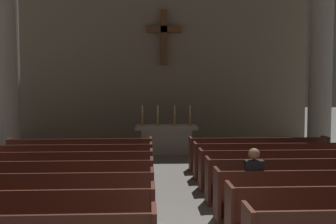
{
  "coord_description": "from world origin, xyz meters",
  "views": [
    {
      "loc": [
        -0.63,
        -4.66,
        2.4
      ],
      "look_at": [
        0.0,
        8.07,
        1.57
      ],
      "focal_mm": 42.23,
      "sensor_mm": 36.0,
      "label": 1
    }
  ],
  "objects_px": {
    "pew_right_row_5": "(284,169)",
    "column_left_second": "(7,59)",
    "candlestick_outer_left": "(142,119)",
    "pew_right_row_6": "(270,160)",
    "candlestick_outer_right": "(190,119)",
    "pew_left_row_7": "(81,155)",
    "candlestick_inner_right": "(175,119)",
    "pew_left_row_6": "(74,162)",
    "altar": "(166,139)",
    "column_right_second": "(321,60)",
    "pew_left_row_4": "(53,183)",
    "pew_right_row_3": "(326,194)",
    "pew_left_row_2": "(17,219)",
    "candlestick_inner_left": "(158,119)",
    "lone_worshipper": "(252,183)",
    "pew_left_row_5": "(65,171)",
    "pew_right_row_7": "(259,153)",
    "pew_left_row_3": "(38,198)"
  },
  "relations": [
    {
      "from": "pew_right_row_5",
      "to": "column_left_second",
      "type": "bearing_deg",
      "value": 150.39
    },
    {
      "from": "pew_right_row_5",
      "to": "candlestick_outer_left",
      "type": "xyz_separation_m",
      "value": [
        -3.39,
        5.03,
        0.76
      ]
    },
    {
      "from": "pew_right_row_6",
      "to": "candlestick_outer_right",
      "type": "bearing_deg",
      "value": 113.2
    },
    {
      "from": "pew_left_row_7",
      "to": "candlestick_inner_right",
      "type": "distance_m",
      "value": 4.1
    },
    {
      "from": "pew_left_row_6",
      "to": "pew_right_row_5",
      "type": "xyz_separation_m",
      "value": [
        5.08,
        -1.09,
        0.0
      ]
    },
    {
      "from": "altar",
      "to": "pew_right_row_5",
      "type": "bearing_deg",
      "value": -63.21
    },
    {
      "from": "pew_right_row_5",
      "to": "pew_right_row_6",
      "type": "bearing_deg",
      "value": 90.0
    },
    {
      "from": "column_right_second",
      "to": "pew_right_row_6",
      "type": "bearing_deg",
      "value": -129.44
    },
    {
      "from": "pew_right_row_5",
      "to": "pew_right_row_6",
      "type": "height_order",
      "value": "same"
    },
    {
      "from": "pew_left_row_4",
      "to": "column_right_second",
      "type": "relative_size",
      "value": 0.59
    },
    {
      "from": "pew_right_row_5",
      "to": "pew_right_row_6",
      "type": "distance_m",
      "value": 1.09
    },
    {
      "from": "pew_right_row_3",
      "to": "column_left_second",
      "type": "xyz_separation_m",
      "value": [
        -7.86,
        6.64,
        2.84
      ]
    },
    {
      "from": "altar",
      "to": "pew_left_row_2",
      "type": "bearing_deg",
      "value": -107.03
    },
    {
      "from": "pew_right_row_5",
      "to": "candlestick_outer_right",
      "type": "height_order",
      "value": "candlestick_outer_right"
    },
    {
      "from": "candlestick_inner_left",
      "to": "lone_worshipper",
      "type": "distance_m",
      "value": 7.34
    },
    {
      "from": "pew_left_row_5",
      "to": "candlestick_inner_right",
      "type": "height_order",
      "value": "candlestick_inner_right"
    },
    {
      "from": "pew_right_row_6",
      "to": "candlestick_inner_right",
      "type": "relative_size",
      "value": 5.56
    },
    {
      "from": "pew_right_row_7",
      "to": "column_right_second",
      "type": "height_order",
      "value": "column_right_second"
    },
    {
      "from": "pew_left_row_2",
      "to": "pew_right_row_3",
      "type": "relative_size",
      "value": 1.0
    },
    {
      "from": "column_right_second",
      "to": "pew_left_row_5",
      "type": "bearing_deg",
      "value": -150.39
    },
    {
      "from": "lone_worshipper",
      "to": "candlestick_inner_left",
      "type": "bearing_deg",
      "value": 101.89
    },
    {
      "from": "candlestick_outer_right",
      "to": "candlestick_outer_left",
      "type": "bearing_deg",
      "value": 180.0
    },
    {
      "from": "candlestick_inner_left",
      "to": "candlestick_outer_right",
      "type": "relative_size",
      "value": 1.0
    },
    {
      "from": "pew_left_row_2",
      "to": "pew_right_row_5",
      "type": "xyz_separation_m",
      "value": [
        5.08,
        3.26,
        0.0
      ]
    },
    {
      "from": "pew_left_row_2",
      "to": "column_right_second",
      "type": "xyz_separation_m",
      "value": [
        7.86,
        7.73,
        2.84
      ]
    },
    {
      "from": "column_left_second",
      "to": "pew_right_row_3",
      "type": "bearing_deg",
      "value": -40.2
    },
    {
      "from": "column_right_second",
      "to": "candlestick_inner_left",
      "type": "height_order",
      "value": "column_right_second"
    },
    {
      "from": "pew_right_row_3",
      "to": "pew_left_row_7",
      "type": "bearing_deg",
      "value": 139.42
    },
    {
      "from": "column_left_second",
      "to": "column_right_second",
      "type": "distance_m",
      "value": 10.63
    },
    {
      "from": "lone_worshipper",
      "to": "column_left_second",
      "type": "bearing_deg",
      "value": 134.67
    },
    {
      "from": "candlestick_inner_left",
      "to": "candlestick_outer_right",
      "type": "bearing_deg",
      "value": 0.0
    },
    {
      "from": "pew_right_row_5",
      "to": "candlestick_inner_right",
      "type": "relative_size",
      "value": 5.56
    },
    {
      "from": "pew_right_row_5",
      "to": "column_right_second",
      "type": "xyz_separation_m",
      "value": [
        2.78,
        4.46,
        2.84
      ]
    },
    {
      "from": "pew_right_row_6",
      "to": "candlestick_inner_left",
      "type": "bearing_deg",
      "value": 125.76
    },
    {
      "from": "candlestick_inner_left",
      "to": "pew_right_row_3",
      "type": "bearing_deg",
      "value": -68.49
    },
    {
      "from": "pew_left_row_2",
      "to": "pew_left_row_5",
      "type": "bearing_deg",
      "value": 90.0
    },
    {
      "from": "pew_left_row_3",
      "to": "candlestick_inner_left",
      "type": "height_order",
      "value": "candlestick_inner_left"
    },
    {
      "from": "pew_left_row_7",
      "to": "pew_left_row_4",
      "type": "bearing_deg",
      "value": -90.0
    },
    {
      "from": "candlestick_inner_right",
      "to": "pew_left_row_6",
      "type": "bearing_deg",
      "value": -125.76
    },
    {
      "from": "column_left_second",
      "to": "column_right_second",
      "type": "relative_size",
      "value": 1.0
    },
    {
      "from": "pew_left_row_3",
      "to": "candlestick_outer_right",
      "type": "distance_m",
      "value": 8.0
    },
    {
      "from": "altar",
      "to": "pew_right_row_3",
      "type": "bearing_deg",
      "value": -70.58
    },
    {
      "from": "altar",
      "to": "lone_worshipper",
      "type": "xyz_separation_m",
      "value": [
        1.21,
        -7.17,
        0.16
      ]
    },
    {
      "from": "pew_left_row_2",
      "to": "candlestick_outer_right",
      "type": "xyz_separation_m",
      "value": [
        3.39,
        8.29,
        0.76
      ]
    },
    {
      "from": "pew_left_row_5",
      "to": "lone_worshipper",
      "type": "height_order",
      "value": "lone_worshipper"
    },
    {
      "from": "pew_left_row_3",
      "to": "candlestick_outer_right",
      "type": "bearing_deg",
      "value": 64.8
    },
    {
      "from": "pew_right_row_7",
      "to": "candlestick_inner_right",
      "type": "height_order",
      "value": "candlestick_inner_right"
    },
    {
      "from": "pew_left_row_4",
      "to": "pew_right_row_3",
      "type": "xyz_separation_m",
      "value": [
        5.08,
        -1.09,
        0.0
      ]
    },
    {
      "from": "altar",
      "to": "column_right_second",
      "type": "bearing_deg",
      "value": -6.08
    },
    {
      "from": "pew_right_row_5",
      "to": "altar",
      "type": "height_order",
      "value": "altar"
    }
  ]
}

